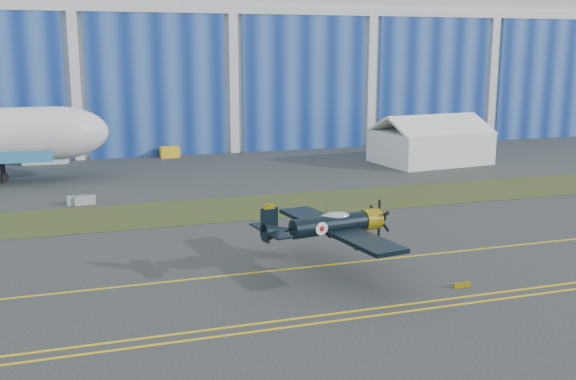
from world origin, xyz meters
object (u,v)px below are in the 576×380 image
object	(u,v)px
tent	(431,139)
tug	(170,152)
warbird	(330,225)
shipping_container	(45,154)

from	to	relation	value
tent	tug	distance (m)	36.28
warbird	shipping_container	xyz separation A→B (m)	(-19.39, 54.21, -2.19)
warbird	tent	bearing A→B (deg)	43.19
warbird	shipping_container	bearing A→B (deg)	100.57
tent	shipping_container	size ratio (longest dim) A/B	2.63
tent	tug	bearing A→B (deg)	147.91
tent	warbird	bearing A→B (deg)	-134.49
warbird	tug	world-z (taller)	warbird
warbird	shipping_container	world-z (taller)	warbird
tent	shipping_container	bearing A→B (deg)	155.76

